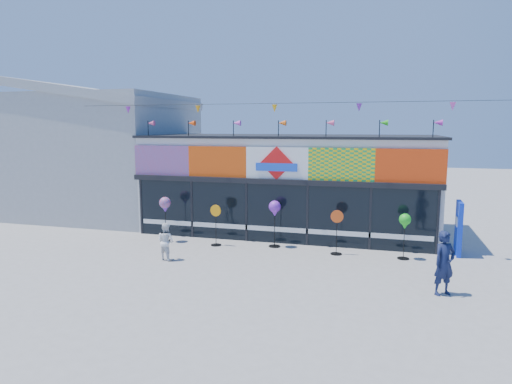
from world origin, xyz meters
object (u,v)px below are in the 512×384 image
at_px(spinner_3, 337,231).
at_px(spinner_4, 405,223).
at_px(spinner_2, 275,210).
at_px(adult_man, 444,263).
at_px(spinner_1, 216,224).
at_px(spinner_0, 165,206).
at_px(child, 166,241).
at_px(blue_sign, 459,228).

relative_size(spinner_3, spinner_4, 1.01).
distance_m(spinner_2, adult_man, 6.56).
xyz_separation_m(spinner_1, spinner_2, (2.18, 0.42, 0.58)).
height_order(spinner_3, adult_man, adult_man).
xyz_separation_m(spinner_0, adult_man, (9.77, -3.16, -0.54)).
xyz_separation_m(spinner_4, adult_man, (0.90, -3.20, -0.39)).
relative_size(spinner_1, adult_man, 0.90).
relative_size(adult_man, child, 1.37).
bearing_deg(spinner_2, blue_sign, 6.34).
bearing_deg(adult_man, blue_sign, 43.40).
relative_size(spinner_3, adult_man, 0.91).
bearing_deg(spinner_2, adult_man, -32.86).
xyz_separation_m(blue_sign, spinner_0, (-10.72, -1.11, 0.46)).
xyz_separation_m(spinner_2, adult_man, (5.49, -3.55, -0.53)).
xyz_separation_m(spinner_3, child, (-5.48, -2.22, -0.20)).
height_order(spinner_1, child, spinner_1).
bearing_deg(spinner_3, spinner_4, 1.30).
distance_m(spinner_1, spinner_4, 6.79).
relative_size(spinner_2, spinner_4, 1.12).
xyz_separation_m(spinner_1, spinner_3, (4.51, 0.02, 0.01)).
bearing_deg(spinner_0, spinner_3, -0.09).
bearing_deg(child, spinner_0, -47.95).
bearing_deg(spinner_1, spinner_3, 0.20).
height_order(blue_sign, child, blue_sign).
xyz_separation_m(spinner_2, child, (-3.15, -2.62, -0.77)).
bearing_deg(spinner_0, adult_man, -17.90).
xyz_separation_m(blue_sign, spinner_1, (-8.62, -1.13, -0.13)).
height_order(spinner_2, adult_man, spinner_2).
height_order(spinner_4, adult_man, adult_man).
distance_m(spinner_3, child, 5.92).
bearing_deg(spinner_4, spinner_3, -178.70).
height_order(spinner_2, spinner_4, spinner_2).
distance_m(spinner_0, spinner_4, 8.88).
relative_size(blue_sign, spinner_0, 1.07).
bearing_deg(child, adult_man, -171.01).
height_order(adult_man, child, adult_man).
distance_m(spinner_0, child, 2.62).
xyz_separation_m(spinner_1, spinner_4, (6.77, 0.07, 0.43)).
relative_size(spinner_0, spinner_2, 1.01).
bearing_deg(child, spinner_3, -142.84).
bearing_deg(adult_man, spinner_0, 127.97).
bearing_deg(child, spinner_1, -98.59).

